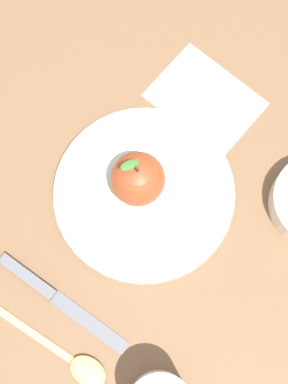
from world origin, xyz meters
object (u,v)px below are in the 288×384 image
object	(u,v)px
apple	(138,179)
spoon	(76,363)
linen_napkin	(205,99)
dinner_plate	(144,194)
knife	(51,294)

from	to	relation	value
apple	spoon	xyz separation A→B (m)	(-0.02, 0.23, -0.05)
linen_napkin	dinner_plate	bearing A→B (deg)	83.05
spoon	dinner_plate	bearing A→B (deg)	-86.59
apple	linen_napkin	size ratio (longest dim) A/B	0.58
dinner_plate	spoon	world-z (taller)	dinner_plate
knife	linen_napkin	bearing A→B (deg)	-102.46
dinner_plate	linen_napkin	distance (m)	0.16
knife	linen_napkin	distance (m)	0.34
apple	spoon	world-z (taller)	apple
apple	knife	size ratio (longest dim) A/B	0.42
knife	linen_napkin	size ratio (longest dim) A/B	1.38
knife	apple	bearing A→B (deg)	-103.95
dinner_plate	linen_napkin	size ratio (longest dim) A/B	1.66
spoon	apple	bearing A→B (deg)	-84.10
spoon	linen_napkin	bearing A→B (deg)	-90.88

